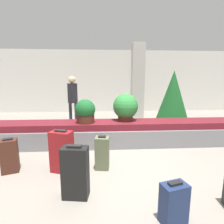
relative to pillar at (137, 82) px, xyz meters
name	(u,v)px	position (x,y,z in m)	size (l,w,h in m)	color
ground_plane	(116,167)	(-1.32, -4.50, -1.60)	(18.00, 18.00, 0.00)	gray
back_wall	(106,81)	(-1.32, 1.75, 0.00)	(18.00, 0.06, 3.20)	silver
carousel	(112,133)	(-1.32, -3.24, -1.31)	(7.12, 0.86, 0.60)	gray
pillar	(137,82)	(0.00, 0.00, 0.00)	(0.52, 0.52, 3.20)	beige
suitcase_0	(102,153)	(-1.59, -4.53, -1.29)	(0.28, 0.26, 0.64)	#5B6647
suitcase_1	(75,172)	(-1.97, -5.34, -1.22)	(0.38, 0.26, 0.77)	black
suitcase_2	(62,152)	(-2.31, -4.59, -1.22)	(0.44, 0.35, 0.78)	maroon
suitcase_3	(10,156)	(-3.26, -4.54, -1.30)	(0.34, 0.32, 0.63)	#472319
suitcase_4	(174,204)	(-0.77, -5.88, -1.35)	(0.33, 0.26, 0.52)	navy
potted_plant_0	(85,112)	(-1.99, -3.32, -0.72)	(0.50, 0.50, 0.59)	#4C2319
potted_plant_1	(125,107)	(-0.95, -3.11, -0.65)	(0.66, 0.66, 0.71)	#4C2319
traveler_0	(73,96)	(-2.61, -1.31, -0.51)	(0.32, 0.37, 1.80)	#282833
decorated_tree	(173,97)	(0.89, -1.74, -0.52)	(1.16, 1.16, 1.99)	#4C331E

